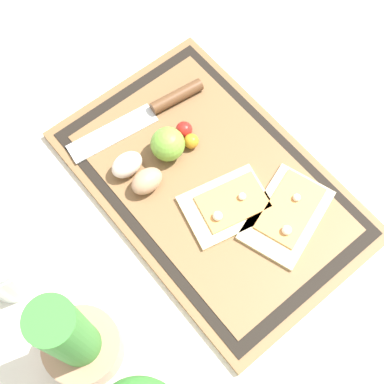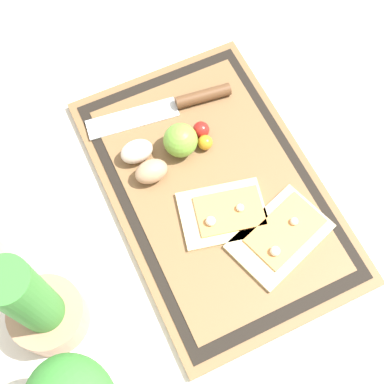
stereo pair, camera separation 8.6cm
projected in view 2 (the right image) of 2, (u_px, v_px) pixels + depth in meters
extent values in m
plane|color=silver|center=(214.00, 190.00, 0.90)|extent=(6.00, 6.00, 0.00)
cube|color=brown|center=(214.00, 189.00, 0.90)|extent=(0.52, 0.33, 0.01)
cube|color=black|center=(215.00, 187.00, 0.89)|extent=(0.49, 0.31, 0.00)
cube|color=brown|center=(215.00, 187.00, 0.89)|extent=(0.45, 0.27, 0.00)
cube|color=beige|center=(280.00, 237.00, 0.85)|extent=(0.14, 0.18, 0.01)
cube|color=#E08E47|center=(285.00, 231.00, 0.85)|extent=(0.11, 0.14, 0.00)
sphere|color=silver|center=(275.00, 251.00, 0.83)|extent=(0.02, 0.02, 0.02)
sphere|color=silver|center=(294.00, 221.00, 0.85)|extent=(0.01, 0.01, 0.01)
cube|color=beige|center=(223.00, 214.00, 0.86)|extent=(0.13, 0.16, 0.01)
cube|color=#E08E47|center=(229.00, 211.00, 0.86)|extent=(0.09, 0.12, 0.00)
sphere|color=silver|center=(211.00, 221.00, 0.85)|extent=(0.02, 0.02, 0.02)
sphere|color=silver|center=(240.00, 208.00, 0.86)|extent=(0.01, 0.01, 0.01)
cube|color=silver|center=(132.00, 118.00, 0.94)|extent=(0.06, 0.17, 0.00)
cylinder|color=brown|center=(203.00, 96.00, 0.95)|extent=(0.03, 0.10, 0.02)
ellipsoid|color=tan|center=(151.00, 171.00, 0.88)|extent=(0.04, 0.06, 0.04)
ellipsoid|color=beige|center=(137.00, 151.00, 0.89)|extent=(0.04, 0.06, 0.04)
sphere|color=#70A838|center=(180.00, 140.00, 0.89)|extent=(0.06, 0.06, 0.06)
sphere|color=red|center=(201.00, 130.00, 0.92)|extent=(0.03, 0.03, 0.03)
sphere|color=orange|center=(205.00, 142.00, 0.91)|extent=(0.03, 0.03, 0.03)
cylinder|color=#AD7A5B|center=(50.00, 316.00, 0.79)|extent=(0.11, 0.11, 0.06)
cylinder|color=#388433|center=(30.00, 300.00, 0.69)|extent=(0.06, 0.06, 0.21)
cylinder|color=olive|center=(4.00, 229.00, 0.85)|extent=(0.08, 0.08, 0.03)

